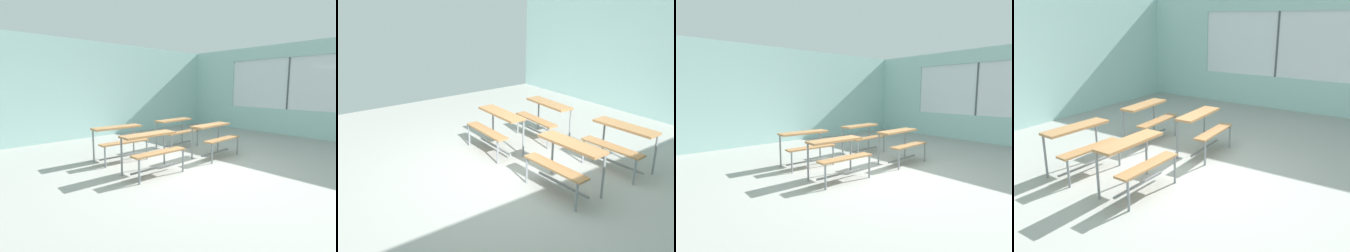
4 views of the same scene
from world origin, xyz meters
TOP-DOWN VIEW (x-y plane):
  - ground at (0.00, 0.00)m, footprint 10.00×9.00m
  - wall_back at (0.00, 4.50)m, footprint 10.00×0.12m
  - desk_bench_r0c0 at (-0.86, 0.38)m, footprint 1.11×0.62m
  - desk_bench_r0c1 at (0.95, 0.35)m, footprint 1.12×0.63m
  - desk_bench_r1c0 at (-0.83, 1.54)m, footprint 1.13×0.65m
  - desk_bench_r1c1 at (0.96, 1.61)m, footprint 1.13×0.64m

SIDE VIEW (x-z plane):
  - ground at x=0.00m, z-range -0.05..0.00m
  - desk_bench_r0c0 at x=-0.86m, z-range 0.19..0.93m
  - desk_bench_r0c1 at x=0.95m, z-range 0.19..0.93m
  - desk_bench_r1c0 at x=-0.83m, z-range 0.19..0.93m
  - desk_bench_r1c1 at x=0.96m, z-range 0.19..0.93m
  - wall_back at x=0.00m, z-range 0.00..3.00m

